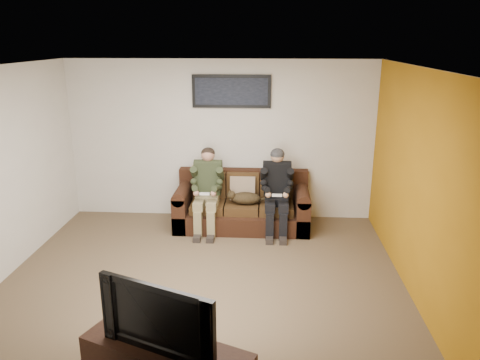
# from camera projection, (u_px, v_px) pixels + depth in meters

# --- Properties ---
(floor) EXTENTS (5.00, 5.00, 0.00)m
(floor) POSITION_uv_depth(u_px,v_px,m) (203.00, 279.00, 5.88)
(floor) COLOR brown
(floor) RESTS_ON ground
(ceiling) EXTENTS (5.00, 5.00, 0.00)m
(ceiling) POSITION_uv_depth(u_px,v_px,m) (198.00, 67.00, 5.12)
(ceiling) COLOR silver
(ceiling) RESTS_ON ground
(wall_back) EXTENTS (5.00, 0.00, 5.00)m
(wall_back) POSITION_uv_depth(u_px,v_px,m) (221.00, 140.00, 7.65)
(wall_back) COLOR beige
(wall_back) RESTS_ON ground
(wall_front) EXTENTS (5.00, 0.00, 5.00)m
(wall_front) POSITION_uv_depth(u_px,v_px,m) (156.00, 272.00, 3.35)
(wall_front) COLOR beige
(wall_front) RESTS_ON ground
(wall_right) EXTENTS (0.00, 4.50, 4.50)m
(wall_right) POSITION_uv_depth(u_px,v_px,m) (417.00, 185.00, 5.35)
(wall_right) COLOR beige
(wall_right) RESTS_ON ground
(accent_wall_right) EXTENTS (0.00, 4.50, 4.50)m
(accent_wall_right) POSITION_uv_depth(u_px,v_px,m) (417.00, 185.00, 5.35)
(accent_wall_right) COLOR #A56D10
(accent_wall_right) RESTS_ON ground
(sofa) EXTENTS (2.10, 0.91, 0.86)m
(sofa) POSITION_uv_depth(u_px,v_px,m) (242.00, 206.00, 7.50)
(sofa) COLOR black
(sofa) RESTS_ON ground
(throw_pillow) EXTENTS (0.40, 0.19, 0.40)m
(throw_pillow) POSITION_uv_depth(u_px,v_px,m) (243.00, 188.00, 7.46)
(throw_pillow) COLOR #8C745C
(throw_pillow) RESTS_ON sofa
(throw_blanket) EXTENTS (0.43, 0.21, 0.08)m
(throw_blanket) POSITION_uv_depth(u_px,v_px,m) (205.00, 169.00, 7.64)
(throw_blanket) COLOR #BEB58B
(throw_blanket) RESTS_ON sofa
(person_left) EXTENTS (0.51, 0.87, 1.28)m
(person_left) POSITION_uv_depth(u_px,v_px,m) (207.00, 186.00, 7.26)
(person_left) COLOR #887B55
(person_left) RESTS_ON sofa
(person_right) EXTENTS (0.51, 0.86, 1.28)m
(person_right) POSITION_uv_depth(u_px,v_px,m) (277.00, 187.00, 7.19)
(person_right) COLOR black
(person_right) RESTS_ON sofa
(cat) EXTENTS (0.66, 0.26, 0.24)m
(cat) POSITION_uv_depth(u_px,v_px,m) (244.00, 198.00, 7.28)
(cat) COLOR #3F2F18
(cat) RESTS_ON sofa
(framed_poster) EXTENTS (1.25, 0.05, 0.52)m
(framed_poster) POSITION_uv_depth(u_px,v_px,m) (231.00, 91.00, 7.37)
(framed_poster) COLOR black
(framed_poster) RESTS_ON wall_back
(television) EXTENTS (1.04, 0.54, 0.61)m
(television) POSITION_uv_depth(u_px,v_px,m) (164.00, 313.00, 3.80)
(television) COLOR black
(television) RESTS_ON tv_stand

